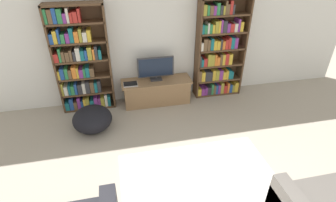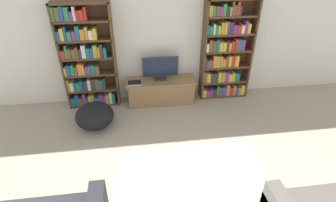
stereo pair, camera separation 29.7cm
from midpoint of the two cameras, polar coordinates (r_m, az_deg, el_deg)
wall_back at (r=5.40m, az=-4.94°, el=13.35°), size 8.80×0.06×2.60m
bookshelf_left at (r=5.35m, az=-20.09°, el=7.93°), size 1.03×0.30×2.08m
bookshelf_right at (r=5.65m, az=9.41°, el=10.63°), size 1.03×0.30×2.08m
tv_stand at (r=5.54m, az=-4.02°, el=2.10°), size 1.44×0.49×0.51m
television at (r=5.34m, az=-4.28°, el=7.11°), size 0.74×0.16×0.50m
laptop at (r=5.31m, az=-9.78°, el=3.60°), size 0.28×0.21×0.03m
area_rug at (r=3.98m, az=4.71°, el=-16.83°), size 2.25×1.50×0.02m
beanbag_ottoman at (r=4.97m, az=-17.79°, el=-3.80°), size 0.70×0.70×0.45m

